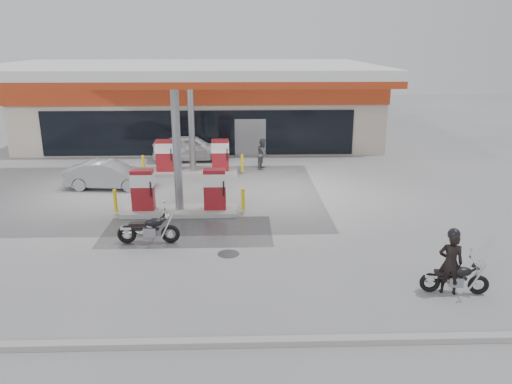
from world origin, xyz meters
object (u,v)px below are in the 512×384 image
Objects in this scene: pump_island_near at (179,196)px; biker_main at (450,263)px; hatchback_silver at (109,175)px; pump_island_far at (193,160)px; sedan_white at (191,148)px; attendant at (263,154)px; main_motorcycle at (456,279)px; parked_motorcycle at (149,230)px; parked_car_left at (129,140)px.

biker_main is at bearing -40.14° from pump_island_near.
pump_island_near reaches higher than biker_main.
biker_main is 0.45× the size of hatchback_silver.
pump_island_far reaches higher than sedan_white.
attendant is at bearing -57.07° from biker_main.
pump_island_near is 3.19× the size of attendant.
biker_main is at bearing -57.90° from pump_island_far.
main_motorcycle is 1.04× the size of biker_main.
pump_island_far is 3.19× the size of attendant.
pump_island_far is at bearing 85.90° from parked_motorcycle.
biker_main is at bearing -156.52° from sedan_white.
main_motorcycle is 22.64m from parked_car_left.
pump_island_near reaches higher than parked_motorcycle.
parked_motorcycle is at bearing -150.70° from hatchback_silver.
pump_island_near is 1.20× the size of parked_car_left.
sedan_white is (-0.35, 2.98, 0.02)m from pump_island_far.
parked_car_left is at bearing 49.51° from sedan_white.
pump_island_far reaches higher than biker_main.
attendant reaches higher than sedan_white.
sedan_white reaches higher than parked_car_left.
biker_main is at bearing -178.95° from main_motorcycle.
sedan_white is at bearing -142.96° from parked_car_left.
attendant is (3.61, 7.00, 0.09)m from pump_island_near.
parked_motorcycle is 11.98m from sedan_white.
main_motorcycle is 9.60m from parked_motorcycle.
pump_island_near is at bearing -90.00° from pump_island_far.
parked_car_left is (-12.49, 18.74, -0.25)m from biker_main.
parked_car_left is (-3.84, 15.00, 0.15)m from parked_motorcycle.
pump_island_far reaches higher than parked_car_left.
hatchback_silver is (-11.82, 10.36, 0.22)m from main_motorcycle.
attendant is (4.27, 10.00, 0.33)m from parked_motorcycle.
attendant is 9.53m from parked_car_left.
biker_main is 22.52m from parked_car_left.
attendant reaches higher than parked_motorcycle.
attendant is at bearing -121.02° from sedan_white.
sedan_white is 6.31m from hatchback_silver.
biker_main is 15.56m from hatchback_silver.
hatchback_silver reaches higher than parked_motorcycle.
biker_main is 0.41× the size of sedan_white.
sedan_white is 2.67× the size of attendant.
attendant reaches higher than parked_car_left.
attendant is (3.96, -1.98, 0.07)m from sedan_white.
sedan_white is at bearing 92.21° from pump_island_near.
pump_island_near is 7.88m from attendant.
attendant reaches higher than hatchback_silver.
hatchback_silver is (-3.64, 3.60, -0.07)m from pump_island_near.
pump_island_near reaches higher than attendant.
parked_car_left reaches higher than main_motorcycle.
hatchback_silver is at bearing 168.90° from parked_car_left.
pump_island_far is 7.50m from parked_car_left.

